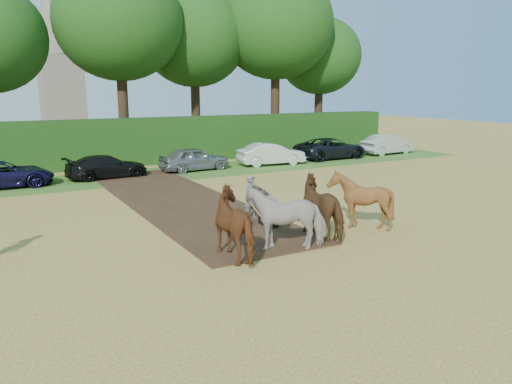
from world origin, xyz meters
TOP-DOWN VIEW (x-y plane):
  - ground at (0.00, 0.00)m, footprint 120.00×120.00m
  - earth_strip at (1.50, 7.00)m, footprint 4.50×17.00m
  - grass_verge at (0.00, 14.00)m, footprint 50.00×5.00m
  - hedgerow at (0.00, 18.50)m, footprint 46.00×1.60m
  - plough_team at (2.98, -0.55)m, footprint 6.70×5.09m
  - parked_cars at (4.19, 14.21)m, footprint 41.32×2.94m
  - treeline at (-1.69, 21.69)m, footprint 48.70×10.60m
  - church at (4.00, 55.00)m, footprint 5.20×5.20m

SIDE VIEW (x-z plane):
  - ground at x=0.00m, z-range 0.00..0.00m
  - grass_verge at x=0.00m, z-range 0.00..0.03m
  - earth_strip at x=1.50m, z-range 0.00..0.05m
  - parked_cars at x=4.19m, z-range -0.04..1.44m
  - plough_team at x=2.98m, z-range -0.01..2.04m
  - hedgerow at x=0.00m, z-range 0.00..3.00m
  - treeline at x=-1.69m, z-range 1.87..16.07m
  - church at x=4.00m, z-range 0.23..27.23m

